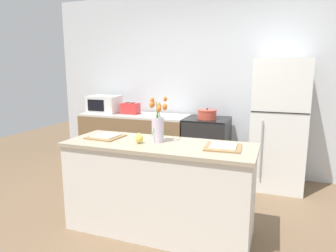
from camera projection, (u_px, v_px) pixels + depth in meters
name	position (u px, v px, depth m)	size (l,w,h in m)	color
ground_plane	(159.00, 229.00, 2.97)	(10.00, 10.00, 0.00)	brown
back_wall	(208.00, 84.00, 4.56)	(5.20, 0.08, 2.70)	silver
kitchen_island	(159.00, 187.00, 2.89)	(1.80, 0.66, 0.88)	silver
back_counter	(135.00, 142.00, 4.73)	(1.68, 0.60, 0.88)	brown
stove_range	(207.00, 148.00, 4.33)	(0.60, 0.61, 0.88)	black
refrigerator	(279.00, 125.00, 3.93)	(0.68, 0.67, 1.70)	white
flower_vase	(158.00, 125.00, 2.83)	(0.18, 0.19, 0.43)	silver
pear_figurine	(139.00, 138.00, 2.80)	(0.07, 0.07, 0.12)	#E5CC4C
plate_setting_left	(106.00, 136.00, 3.05)	(0.34, 0.34, 0.02)	olive
plate_setting_right	(223.00, 147.00, 2.64)	(0.34, 0.34, 0.02)	olive
toaster	(131.00, 108.00, 4.67)	(0.28, 0.18, 0.17)	red
cooking_pot	(207.00, 114.00, 4.19)	(0.27, 0.27, 0.15)	#CC4C38
microwave	(104.00, 104.00, 4.80)	(0.48, 0.37, 0.27)	white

